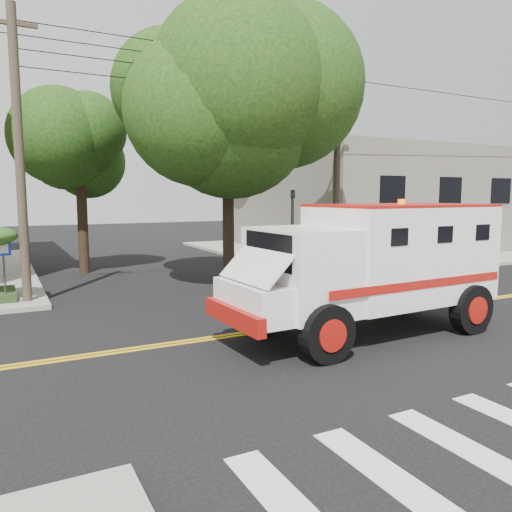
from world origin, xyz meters
TOP-DOWN VIEW (x-y plane):
  - ground at (0.00, 0.00)m, footprint 100.00×100.00m
  - sidewalk_ne at (13.50, 13.50)m, footprint 17.00×17.00m
  - building_right at (15.00, 14.00)m, footprint 14.00×12.00m
  - utility_pole_left at (-5.60, 6.00)m, footprint 0.28×0.28m
  - utility_pole_right at (6.30, 6.20)m, footprint 0.28×0.28m
  - tree_main at (1.94, 6.21)m, footprint 6.08×5.70m
  - tree_left at (-2.68, 11.79)m, footprint 4.48×4.20m
  - tree_right at (8.84, 15.77)m, footprint 4.80×4.50m
  - traffic_signal at (3.80, 5.60)m, footprint 0.15×0.18m
  - accessibility_sign at (-6.20, 6.17)m, footprint 0.45×0.10m
  - armored_truck at (1.83, -1.37)m, footprint 7.11×3.08m
  - pedestrian_a at (6.38, 5.50)m, footprint 0.76×0.59m
  - pedestrian_b at (5.50, 5.62)m, footprint 0.95×0.91m

SIDE VIEW (x-z plane):
  - ground at x=0.00m, z-range 0.00..0.00m
  - sidewalk_ne at x=13.50m, z-range 0.00..0.15m
  - pedestrian_b at x=5.50m, z-range 0.15..1.70m
  - pedestrian_a at x=6.38m, z-range 0.15..1.98m
  - accessibility_sign at x=-6.20m, z-range 0.35..2.38m
  - armored_truck at x=1.83m, z-range 0.22..3.41m
  - traffic_signal at x=3.80m, z-range 0.43..4.03m
  - building_right at x=15.00m, z-range 0.15..6.15m
  - utility_pole_left at x=-5.60m, z-range 0.00..9.00m
  - utility_pole_right at x=6.30m, z-range 0.00..9.00m
  - tree_left at x=-2.68m, z-range 1.88..9.58m
  - tree_right at x=8.84m, z-range 1.99..10.19m
  - tree_main at x=1.94m, z-range 2.27..12.12m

